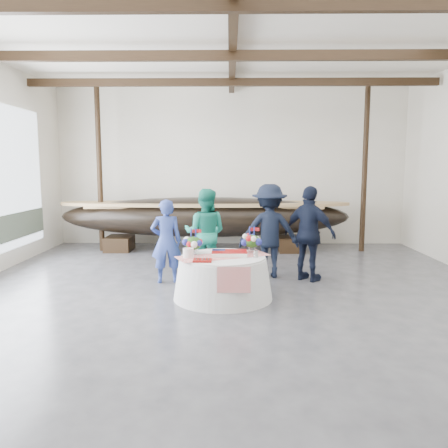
{
  "coord_description": "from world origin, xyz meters",
  "views": [
    {
      "loc": [
        -0.05,
        -6.75,
        2.24
      ],
      "look_at": [
        -0.16,
        1.96,
        1.1
      ],
      "focal_mm": 35.0,
      "sensor_mm": 36.0,
      "label": 1
    }
  ],
  "objects": [
    {
      "name": "guest_woman_blue",
      "position": [
        -1.28,
        1.57,
        0.82
      ],
      "size": [
        0.65,
        0.49,
        1.63
      ],
      "primitive_type": "imported",
      "rotation": [
        0.0,
        0.0,
        3.32
      ],
      "color": "navy",
      "rests_on": "ground"
    },
    {
      "name": "wall_back",
      "position": [
        0.0,
        6.0,
        2.25
      ],
      "size": [
        10.0,
        0.02,
        4.5
      ],
      "primitive_type": "cube",
      "color": "silver",
      "rests_on": "ground"
    },
    {
      "name": "guest_man_right",
      "position": [
        1.53,
        1.74,
        0.94
      ],
      "size": [
        1.14,
        1.06,
        1.88
      ],
      "primitive_type": "imported",
      "rotation": [
        0.0,
        0.0,
        2.45
      ],
      "color": "black",
      "rests_on": "ground"
    },
    {
      "name": "tabletop_items",
      "position": [
        -0.21,
        0.73,
        0.88
      ],
      "size": [
        1.66,
        1.15,
        0.4
      ],
      "color": "red",
      "rests_on": "banquet_table"
    },
    {
      "name": "guest_man_left",
      "position": [
        0.76,
        2.05,
        0.95
      ],
      "size": [
        1.25,
        0.74,
        1.9
      ],
      "primitive_type": "imported",
      "rotation": [
        0.0,
        0.0,
        3.17
      ],
      "color": "black",
      "rests_on": "ground"
    },
    {
      "name": "wall_front",
      "position": [
        0.0,
        -6.0,
        2.25
      ],
      "size": [
        10.0,
        0.02,
        4.5
      ],
      "primitive_type": "cube",
      "color": "silver",
      "rests_on": "ground"
    },
    {
      "name": "floor",
      "position": [
        0.0,
        0.0,
        0.0
      ],
      "size": [
        10.0,
        12.0,
        0.01
      ],
      "primitive_type": "cube",
      "color": "#3D3D42",
      "rests_on": "ground"
    },
    {
      "name": "banquet_table",
      "position": [
        -0.16,
        0.56,
        0.37
      ],
      "size": [
        1.7,
        1.7,
        0.73
      ],
      "color": "silver",
      "rests_on": "ground"
    },
    {
      "name": "ceiling",
      "position": [
        0.0,
        0.0,
        4.5
      ],
      "size": [
        10.0,
        12.0,
        0.01
      ],
      "primitive_type": "cube",
      "color": "white",
      "rests_on": "wall_back"
    },
    {
      "name": "pavilion_structure",
      "position": [
        0.0,
        0.83,
        4.0
      ],
      "size": [
        9.8,
        11.76,
        4.5
      ],
      "color": "black",
      "rests_on": "ground"
    },
    {
      "name": "longboat_display",
      "position": [
        -0.72,
        4.84,
        0.92
      ],
      "size": [
        7.71,
        1.54,
        1.45
      ],
      "color": "black",
      "rests_on": "ground"
    },
    {
      "name": "guest_woman_teal",
      "position": [
        -0.55,
        2.05,
        0.91
      ],
      "size": [
        0.97,
        0.8,
        1.81
      ],
      "primitive_type": "imported",
      "rotation": [
        0.0,
        0.0,
        3.0
      ],
      "color": "#1A8870",
      "rests_on": "ground"
    }
  ]
}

